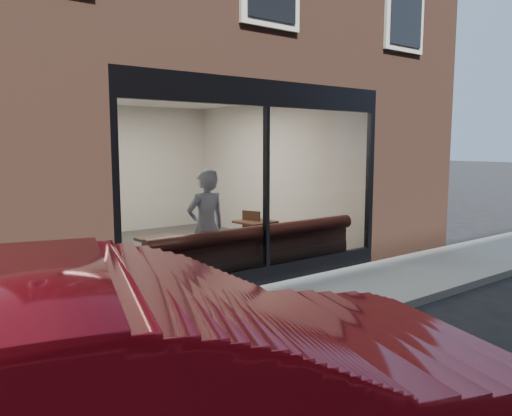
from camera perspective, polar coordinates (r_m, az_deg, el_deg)
ground at (r=6.68m, az=12.40°, el=-12.34°), size 120.00×120.00×0.00m
sidewalk_near at (r=7.33m, az=6.34°, el=-10.39°), size 40.00×2.00×0.01m
kerb_near at (r=6.63m, az=12.75°, el=-11.95°), size 40.00×0.10×0.12m
host_building_pier_right at (r=14.80m, az=-1.74°, el=4.84°), size 2.50×12.00×3.20m
host_building_backfill at (r=15.81m, az=-19.45°, el=4.58°), size 5.00×6.00×3.20m
cafe_floor at (r=10.49m, az=-8.93°, el=-4.95°), size 6.00×6.00×0.00m
cafe_ceiling at (r=10.30m, az=-9.29°, el=12.56°), size 6.00×6.00×0.00m
cafe_wall_back at (r=12.98m, az=-15.36°, el=4.25°), size 5.00×0.00×5.00m
cafe_wall_left at (r=9.36m, az=-22.68°, el=2.89°), size 0.00×6.00×6.00m
cafe_wall_right at (r=11.65m, az=1.78°, el=4.19°), size 0.00×6.00×6.00m
storefront_kick at (r=8.05m, az=1.16°, el=-7.66°), size 5.00×0.10×0.30m
storefront_header at (r=7.81m, az=1.21°, el=12.97°), size 5.00×0.10×0.40m
storefront_mullion at (r=7.80m, az=1.19°, el=2.32°), size 0.06×0.10×2.50m
storefront_glass at (r=7.78m, az=1.32°, el=2.30°), size 4.80×0.00×4.80m
banquette at (r=8.34m, az=-0.56°, el=-6.60°), size 4.00×0.55×0.45m
person at (r=7.92m, az=-5.72°, el=-2.22°), size 0.67×0.44×1.84m
cafe_table_left at (r=8.01m, az=-10.52°, el=-3.52°), size 0.74×0.74×0.04m
cafe_table_right at (r=9.62m, az=-0.09°, el=-1.61°), size 0.70×0.70×0.04m
cafe_chair_right at (r=9.61m, az=-1.21°, el=-4.65°), size 0.51×0.51×0.04m
wall_poster at (r=8.61m, az=-21.05°, el=2.26°), size 0.02×0.52×0.70m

